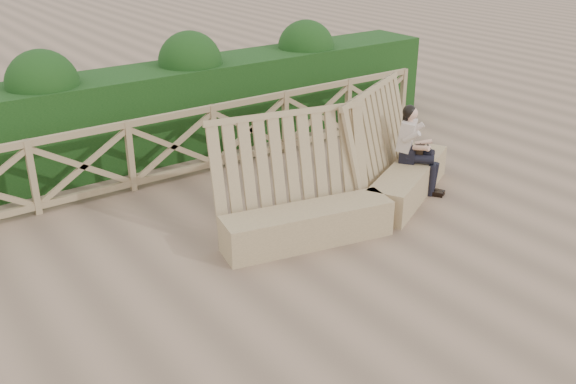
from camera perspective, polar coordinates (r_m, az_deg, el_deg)
ground at (r=7.67m, az=1.96°, el=-7.09°), size 60.00×60.00×0.00m
bench at (r=8.89m, az=6.23°, el=0.26°), size 4.34×1.70×1.61m
woman at (r=9.70m, az=11.14°, el=4.11°), size 0.62×0.78×1.34m
guardrail at (r=10.16m, az=-10.17°, el=4.00°), size 10.10×0.09×1.10m
hedge at (r=11.15m, az=-13.01°, el=6.61°), size 12.00×1.20×1.50m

